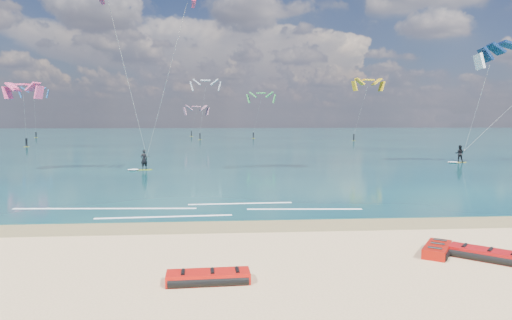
{
  "coord_description": "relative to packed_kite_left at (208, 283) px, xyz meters",
  "views": [
    {
      "loc": [
        0.39,
        -16.52,
        4.69
      ],
      "look_at": [
        2.26,
        8.0,
        2.44
      ],
      "focal_mm": 32.0,
      "sensor_mm": 36.0,
      "label": 1
    }
  ],
  "objects": [
    {
      "name": "ground",
      "position": [
        0.01,
        43.79,
        0.0
      ],
      "size": [
        320.0,
        320.0,
        0.0
      ],
      "primitive_type": "plane",
      "color": "tan",
      "rests_on": "ground"
    },
    {
      "name": "wet_sand_strip",
      "position": [
        0.01,
        6.79,
        0.0
      ],
      "size": [
        320.0,
        2.4,
        0.01
      ],
      "primitive_type": "cube",
      "color": "brown",
      "rests_on": "ground"
    },
    {
      "name": "sea",
      "position": [
        0.01,
        107.79,
        0.02
      ],
      "size": [
        320.0,
        200.0,
        0.04
      ],
      "primitive_type": "cube",
      "color": "#0A2B38",
      "rests_on": "ground"
    },
    {
      "name": "packed_kite_left",
      "position": [
        0.0,
        0.0,
        0.0
      ],
      "size": [
        2.62,
        1.18,
        0.39
      ],
      "primitive_type": null,
      "rotation": [
        0.0,
        0.0,
        0.05
      ],
      "color": "red",
      "rests_on": "ground"
    },
    {
      "name": "packed_kite_mid",
      "position": [
        9.18,
        1.46,
        0.0
      ],
      "size": [
        2.59,
        2.49,
        0.41
      ],
      "primitive_type": null,
      "rotation": [
        0.0,
        0.0,
        -0.73
      ],
      "color": "#AE0C0D",
      "rests_on": "ground"
    },
    {
      "name": "packed_kite_right",
      "position": [
        7.83,
        2.17,
        0.0
      ],
      "size": [
        2.02,
        2.26,
        0.4
      ],
      "primitive_type": null,
      "rotation": [
        0.0,
        0.0,
        0.97
      ],
      "color": "#A11006",
      "rests_on": "ground"
    },
    {
      "name": "kitesurfer_main",
      "position": [
        -5.7,
        25.34,
        8.72
      ],
      "size": [
        8.2,
        8.46,
        16.82
      ],
      "rotation": [
        0.0,
        0.0,
        0.34
      ],
      "color": "#A7C016",
      "rests_on": "sea"
    },
    {
      "name": "kitesurfer_far",
      "position": [
        27.73,
        31.43,
        7.23
      ],
      "size": [
        11.48,
        6.04,
        13.65
      ],
      "rotation": [
        0.0,
        0.0,
        0.12
      ],
      "color": "gold",
      "rests_on": "sea"
    },
    {
      "name": "shoreline_foam",
      "position": [
        -1.2,
        10.48,
        0.04
      ],
      "size": [
        17.95,
        3.62,
        0.01
      ],
      "color": "white",
      "rests_on": "ground"
    },
    {
      "name": "distant_kites",
      "position": [
        -6.43,
        84.16,
        5.48
      ],
      "size": [
        78.32,
        45.18,
        12.58
      ],
      "color": "#94586E",
      "rests_on": "ground"
    }
  ]
}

